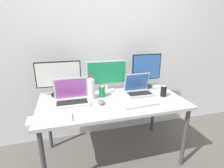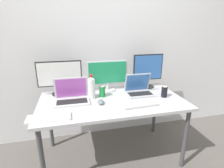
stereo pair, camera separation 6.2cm
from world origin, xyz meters
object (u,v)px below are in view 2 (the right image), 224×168
Objects in this scene: monitor_left at (60,77)px; mouse_by_keyboard at (101,102)px; keyboard_aux at (49,118)px; soda_can_near_keyboard at (164,92)px; work_desk at (112,105)px; keyboard_main at (140,104)px; water_bottle at (91,88)px; laptop_silver at (72,96)px; monitor_right at (148,70)px; laptop_secondary at (139,89)px; monitor_center at (108,75)px; soda_can_by_laptop at (102,91)px.

mouse_by_keyboard is at bearing -43.37° from monitor_left.
keyboard_aux is 2.92× the size of soda_can_near_keyboard.
work_desk is 0.33m from keyboard_main.
monitor_left is at bearing 140.83° from mouse_by_keyboard.
water_bottle reaches higher than mouse_by_keyboard.
laptop_silver is 0.97× the size of keyboard_aux.
laptop_silver is at bearing 173.60° from soda_can_near_keyboard.
monitor_left is 4.00× the size of soda_can_near_keyboard.
monitor_left is 1.37× the size of keyboard_main.
keyboard_aux is at bearing -169.71° from soda_can_near_keyboard.
monitor_right reaches higher than laptop_secondary.
monitor_center is 3.90× the size of soda_can_near_keyboard.
water_bottle is (-0.07, 0.17, 0.11)m from mouse_by_keyboard.
mouse_by_keyboard is 0.20m from soda_can_by_laptop.
soda_can_by_laptop is (-0.33, 0.33, 0.05)m from keyboard_main.
monitor_left is 0.52m from soda_can_by_laptop.
water_bottle reaches higher than laptop_silver.
laptop_secondary reaches higher than soda_can_by_laptop.
soda_can_by_laptop is at bearing 127.46° from work_desk.
water_bottle reaches higher than soda_can_near_keyboard.
keyboard_aux is at bearing -153.23° from mouse_by_keyboard.
mouse_by_keyboard is (-0.16, -0.38, -0.18)m from monitor_center.
soda_can_near_keyboard is (1.14, -0.37, -0.15)m from monitor_left.
laptop_secondary reaches higher than keyboard_main.
water_bottle is at bearing 156.42° from work_desk.
laptop_silver reaches higher than soda_can_by_laptop.
monitor_right reaches higher than keyboard_main.
mouse_by_keyboard is at bearing -160.73° from laptop_secondary.
work_desk is 0.18m from mouse_by_keyboard.
laptop_silver is 0.72m from keyboard_main.
soda_can_near_keyboard reaches higher than keyboard_main.
monitor_left is 4.00× the size of soda_can_by_laptop.
keyboard_aux is at bearing -153.54° from monitor_right.
monitor_center is 1.38× the size of laptop_silver.
keyboard_aux is (-0.87, -0.07, 0.00)m from keyboard_main.
soda_can_by_laptop is at bearing 177.23° from laptop_secondary.
mouse_by_keyboard is (-0.49, -0.17, -0.04)m from laptop_secondary.
mouse_by_keyboard is (-0.14, -0.08, 0.08)m from work_desk.
monitor_right is 1.22× the size of laptop_silver.
laptop_secondary is (0.33, -0.21, -0.15)m from monitor_center.
monitor_left is at bearing 143.16° from keyboard_main.
monitor_center is at bearing 72.01° from mouse_by_keyboard.
mouse_by_keyboard is 0.84× the size of soda_can_near_keyboard.
keyboard_aux is (-0.98, -0.38, -0.05)m from laptop_secondary.
keyboard_aux is at bearing -155.87° from work_desk.
soda_can_by_laptop reaches higher than work_desk.
soda_can_near_keyboard is (0.25, -0.15, 0.01)m from laptop_secondary.
monitor_right reaches higher than monitor_center.
monitor_left reaches higher than mouse_by_keyboard.
work_desk is at bearing -52.54° from soda_can_by_laptop.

